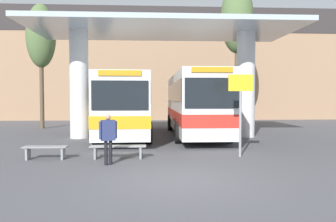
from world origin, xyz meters
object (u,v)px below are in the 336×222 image
at_px(transit_bus_left_bay, 125,103).
at_px(poplar_tree_behind_right, 41,37).
at_px(waiting_bench_mid_platform, 118,149).
at_px(transit_bus_center_bay, 194,102).
at_px(poplar_tree_behind_left, 237,19).
at_px(info_sign_platform, 241,98).
at_px(pedestrian_waiting, 108,134).
at_px(waiting_bench_near_pillar, 46,150).

xyz_separation_m(transit_bus_left_bay, poplar_tree_behind_right, (-6.14, 5.04, 4.52)).
height_order(transit_bus_left_bay, poplar_tree_behind_right, poplar_tree_behind_right).
bearing_deg(waiting_bench_mid_platform, transit_bus_center_bay, 62.59).
bearing_deg(poplar_tree_behind_left, transit_bus_left_bay, -142.11).
distance_m(info_sign_platform, poplar_tree_behind_right, 16.44).
distance_m(transit_bus_center_bay, waiting_bench_mid_platform, 8.12).
bearing_deg(waiting_bench_mid_platform, poplar_tree_behind_left, 59.30).
distance_m(pedestrian_waiting, poplar_tree_behind_right, 15.24).
bearing_deg(poplar_tree_behind_left, waiting_bench_near_pillar, -128.25).
xyz_separation_m(transit_bus_left_bay, waiting_bench_mid_platform, (0.27, -6.75, -1.48)).
bearing_deg(poplar_tree_behind_left, info_sign_platform, -104.36).
bearing_deg(transit_bus_center_bay, transit_bus_left_bay, 4.94).
distance_m(transit_bus_center_bay, waiting_bench_near_pillar, 9.52).
distance_m(transit_bus_left_bay, waiting_bench_near_pillar, 7.27).
relative_size(transit_bus_center_bay, poplar_tree_behind_right, 1.27).
distance_m(waiting_bench_mid_platform, pedestrian_waiting, 1.26).
height_order(pedestrian_waiting, poplar_tree_behind_left, poplar_tree_behind_left).
distance_m(pedestrian_waiting, poplar_tree_behind_left, 17.56).
bearing_deg(transit_bus_center_bay, waiting_bench_mid_platform, 62.84).
height_order(transit_bus_left_bay, waiting_bench_mid_platform, transit_bus_left_bay).
bearing_deg(waiting_bench_mid_platform, transit_bus_left_bay, 92.29).
xyz_separation_m(pedestrian_waiting, poplar_tree_behind_left, (7.89, 14.00, 7.08)).
xyz_separation_m(transit_bus_center_bay, pedestrian_waiting, (-3.88, -8.14, -0.92)).
bearing_deg(transit_bus_left_bay, poplar_tree_behind_right, -41.60).
relative_size(info_sign_platform, pedestrian_waiting, 1.85).
relative_size(waiting_bench_near_pillar, pedestrian_waiting, 0.93).
bearing_deg(waiting_bench_near_pillar, poplar_tree_behind_right, 108.30).
xyz_separation_m(transit_bus_center_bay, waiting_bench_mid_platform, (-3.67, -7.07, -1.55)).
distance_m(info_sign_platform, pedestrian_waiting, 4.91).
height_order(poplar_tree_behind_left, poplar_tree_behind_right, poplar_tree_behind_left).
bearing_deg(info_sign_platform, waiting_bench_mid_platform, -178.12).
relative_size(waiting_bench_mid_platform, pedestrian_waiting, 1.22).
bearing_deg(waiting_bench_near_pillar, poplar_tree_behind_left, 51.75).
bearing_deg(transit_bus_left_bay, waiting_bench_mid_platform, 90.04).
bearing_deg(info_sign_platform, waiting_bench_near_pillar, -178.80).
xyz_separation_m(waiting_bench_mid_platform, poplar_tree_behind_left, (7.68, 12.94, 7.72)).
relative_size(transit_bus_left_bay, info_sign_platform, 3.49).
height_order(waiting_bench_near_pillar, info_sign_platform, info_sign_platform).
bearing_deg(poplar_tree_behind_left, poplar_tree_behind_right, -175.33).
xyz_separation_m(waiting_bench_near_pillar, waiting_bench_mid_platform, (2.51, -0.00, 0.02)).
bearing_deg(transit_bus_center_bay, poplar_tree_behind_right, -24.81).
xyz_separation_m(poplar_tree_behind_left, poplar_tree_behind_right, (-14.09, -1.15, -1.72)).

